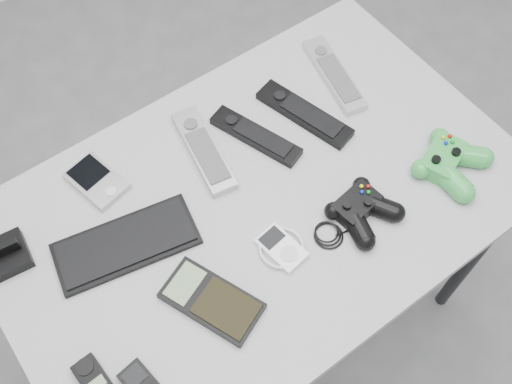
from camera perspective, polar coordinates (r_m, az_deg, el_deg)
floor at (r=1.84m, az=1.91°, el=-11.94°), size 3.50×3.50×0.00m
desk at (r=1.25m, az=0.30°, el=-2.16°), size 1.05×0.68×0.70m
pda_keyboard at (r=1.17m, az=-12.27°, el=-4.81°), size 0.29×0.17×0.02m
dock_bracket at (r=1.21m, az=-23.17°, el=-5.48°), size 0.10×0.09×0.05m
pda at (r=1.25m, az=-14.94°, el=1.07°), size 0.10×0.14×0.02m
remote_silver_a at (r=1.25m, az=-5.01°, el=4.03°), size 0.09×0.23×0.02m
remote_black_a at (r=1.27m, az=-0.03°, el=5.40°), size 0.11×0.21×0.02m
remote_black_b at (r=1.31m, az=4.63°, el=7.47°), size 0.11×0.23×0.02m
remote_silver_b at (r=1.38m, az=7.44°, el=11.08°), size 0.10×0.23×0.02m
calculator at (r=1.10m, az=-4.24°, el=-10.27°), size 0.15×0.20×0.02m
mp3_player at (r=1.14m, az=2.44°, el=-5.33°), size 0.10×0.10×0.02m
controller_black at (r=1.18m, az=10.02°, el=-1.59°), size 0.23×0.16×0.04m
controller_green at (r=1.28m, az=17.91°, el=2.84°), size 0.19×0.19×0.05m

